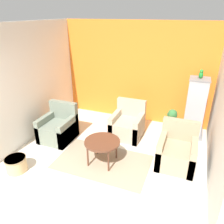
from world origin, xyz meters
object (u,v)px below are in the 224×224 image
Objects in this scene: parrot at (201,74)px; potted_plant at (172,118)px; armchair_right at (177,152)px; birdcage at (195,109)px; armchair_left at (58,128)px; armchair_middle at (128,125)px; wicker_basket at (16,164)px; coffee_table at (102,143)px.

potted_plant is at bearing 173.51° from parrot.
birdcage reaches higher than armchair_right.
armchair_right is (2.87, 0.03, 0.00)m from armchair_left.
armchair_middle is 1.48× the size of potted_plant.
potted_plant is (-0.53, 0.06, -1.26)m from parrot.
wicker_basket is at bearing -133.22° from potted_plant.
parrot is 0.37× the size of potted_plant.
armchair_right is at bearing 0.55° from armchair_left.
coffee_table is at bearing 30.11° from wicker_basket.
birdcage reaches higher than coffee_table.
armchair_right is at bearing -78.76° from potted_plant.
birdcage is at bearing 48.39° from coffee_table.
armchair_left is at bearing 160.92° from coffee_table.
coffee_table is 0.83× the size of armchair_middle.
birdcage is 0.65m from potted_plant.
armchair_left is 1.48× the size of potted_plant.
coffee_table is 2.80m from parrot.
potted_plant is at bearing 59.39° from coffee_table.
potted_plant is at bearing 46.78° from wicker_basket.
coffee_table is 1.76× the size of wicker_basket.
armchair_middle is 2.13m from parrot.
birdcage is 4.28m from wicker_basket.
armchair_left is 2.97m from potted_plant.
armchair_right is 1.48× the size of potted_plant.
wicker_basket is at bearing -127.79° from armchair_middle.
parrot reaches higher than armchair_right.
birdcage reaches higher than potted_plant.
parrot is (3.11, 1.42, 1.32)m from armchair_left.
birdcage is 3.61× the size of wicker_basket.
armchair_middle is (-1.30, 0.75, 0.00)m from armchair_right.
armchair_left is 3.66m from parrot.
potted_plant is (1.01, 0.71, 0.07)m from armchair_middle.
armchair_middle reaches higher than wicker_basket.
coffee_table is 3.33× the size of parrot.
armchair_right reaches higher than wicker_basket.
potted_plant is (-0.53, 0.06, -0.37)m from birdcage.
coffee_table is 1.77m from wicker_basket.
coffee_table is at bearing -96.86° from armchair_middle.
wicker_basket is at bearing -94.20° from armchair_left.
birdcage reaches higher than armchair_middle.
coffee_table is 0.83× the size of armchair_left.
potted_plant is (-0.29, 1.46, 0.07)m from armchair_right.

